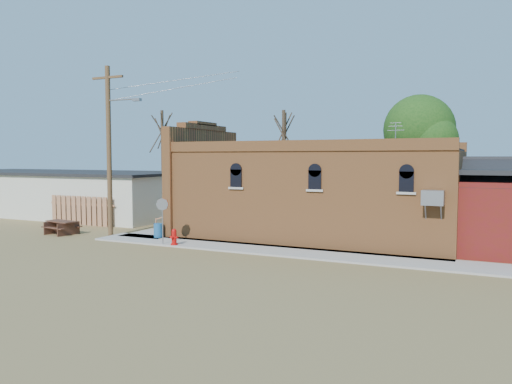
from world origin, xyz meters
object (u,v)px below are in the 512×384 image
at_px(brick_bar, 312,193).
at_px(picnic_table, 62,225).
at_px(fire_hydrant, 174,237).
at_px(stop_sign, 162,209).
at_px(trash_barrel, 158,230).
at_px(utility_pole, 110,147).

distance_m(brick_bar, picnic_table, 13.73).
relative_size(fire_hydrant, picnic_table, 0.39).
height_order(stop_sign, picnic_table, stop_sign).
bearing_deg(brick_bar, stop_sign, -135.45).
xyz_separation_m(stop_sign, picnic_table, (-7.07, 0.50, -1.28)).
distance_m(trash_barrel, picnic_table, 5.80).
distance_m(brick_bar, stop_sign, 7.85).
relative_size(trash_barrel, picnic_table, 0.37).
bearing_deg(fire_hydrant, picnic_table, -174.90).
relative_size(utility_pole, stop_sign, 4.10).
distance_m(fire_hydrant, stop_sign, 1.46).
relative_size(brick_bar, utility_pole, 1.82).
distance_m(utility_pole, fire_hydrant, 6.60).
distance_m(stop_sign, trash_barrel, 2.42).
bearing_deg(stop_sign, utility_pole, 164.84).
bearing_deg(picnic_table, stop_sign, 4.62).
xyz_separation_m(brick_bar, utility_pole, (-9.79, -4.29, 2.43)).
xyz_separation_m(fire_hydrant, stop_sign, (-0.65, 0.00, 1.31)).
bearing_deg(brick_bar, picnic_table, -158.46).
xyz_separation_m(brick_bar, stop_sign, (-5.58, -5.49, -0.57)).
height_order(trash_barrel, picnic_table, trash_barrel).
bearing_deg(brick_bar, utility_pole, -156.31).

